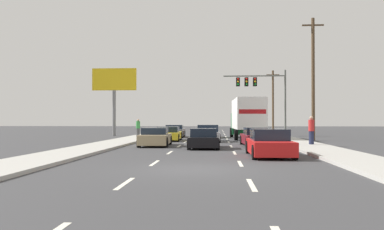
# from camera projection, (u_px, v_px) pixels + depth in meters

# --- Properties ---
(ground_plane) EXTENTS (140.00, 140.00, 0.00)m
(ground_plane) POSITION_uv_depth(u_px,v_px,m) (209.00, 137.00, 38.39)
(ground_plane) COLOR #3D3D3F
(sidewalk_right) EXTENTS (2.66, 80.00, 0.14)m
(sidewalk_right) POSITION_uv_depth(u_px,v_px,m) (285.00, 139.00, 32.98)
(sidewalk_right) COLOR #B2AFA8
(sidewalk_right) RESTS_ON ground_plane
(sidewalk_left) EXTENTS (2.66, 80.00, 0.14)m
(sidewalk_left) POSITION_uv_depth(u_px,v_px,m) (133.00, 139.00, 33.83)
(sidewalk_left) COLOR #B2AFA8
(sidewalk_left) RESTS_ON ground_plane
(lane_markings) EXTENTS (3.54, 62.00, 0.01)m
(lane_markings) POSITION_uv_depth(u_px,v_px,m) (208.00, 139.00, 35.28)
(lane_markings) COLOR silver
(lane_markings) RESTS_ON ground_plane
(car_gray) EXTENTS (2.06, 4.14, 1.23)m
(car_gray) POSITION_uv_depth(u_px,v_px,m) (175.00, 131.00, 39.09)
(car_gray) COLOR slate
(car_gray) RESTS_ON ground_plane
(car_yellow) EXTENTS (2.09, 4.43, 1.17)m
(car_yellow) POSITION_uv_depth(u_px,v_px,m) (169.00, 134.00, 32.37)
(car_yellow) COLOR yellow
(car_yellow) RESTS_ON ground_plane
(car_tan) EXTENTS (2.05, 4.20, 1.21)m
(car_tan) POSITION_uv_depth(u_px,v_px,m) (155.00, 138.00, 25.63)
(car_tan) COLOR tan
(car_tan) RESTS_ON ground_plane
(car_orange) EXTENTS (2.08, 4.14, 1.25)m
(car_orange) POSITION_uv_depth(u_px,v_px,m) (207.00, 132.00, 37.90)
(car_orange) COLOR orange
(car_orange) RESTS_ON ground_plane
(car_silver) EXTENTS (2.05, 4.33, 1.34)m
(car_silver) POSITION_uv_depth(u_px,v_px,m) (208.00, 134.00, 31.04)
(car_silver) COLOR #B7BABF
(car_silver) RESTS_ON ground_plane
(car_black) EXTENTS (1.92, 4.09, 1.21)m
(car_black) POSITION_uv_depth(u_px,v_px,m) (204.00, 139.00, 23.64)
(car_black) COLOR black
(car_black) RESTS_ON ground_plane
(box_truck) EXTENTS (2.77, 9.19, 3.57)m
(box_truck) POSITION_uv_depth(u_px,v_px,m) (247.00, 116.00, 34.98)
(box_truck) COLOR white
(box_truck) RESTS_ON ground_plane
(car_maroon) EXTENTS (2.01, 4.52, 1.22)m
(car_maroon) POSITION_uv_depth(u_px,v_px,m) (257.00, 138.00, 25.59)
(car_maroon) COLOR maroon
(car_maroon) RESTS_ON ground_plane
(car_red) EXTENTS (1.96, 4.34, 1.30)m
(car_red) POSITION_uv_depth(u_px,v_px,m) (269.00, 144.00, 18.32)
(car_red) COLOR red
(car_red) RESTS_ON ground_plane
(traffic_signal_mast) EXTENTS (6.80, 0.69, 7.19)m
(traffic_signal_mast) POSITION_uv_depth(u_px,v_px,m) (257.00, 86.00, 42.23)
(traffic_signal_mast) COLOR #595B56
(traffic_signal_mast) RESTS_ON ground_plane
(utility_pole_mid) EXTENTS (1.80, 0.28, 10.31)m
(utility_pole_mid) POSITION_uv_depth(u_px,v_px,m) (313.00, 78.00, 32.48)
(utility_pole_mid) COLOR brown
(utility_pole_mid) RESTS_ON ground_plane
(utility_pole_far) EXTENTS (1.80, 0.28, 8.66)m
(utility_pole_far) POSITION_uv_depth(u_px,v_px,m) (273.00, 100.00, 54.13)
(utility_pole_far) COLOR brown
(utility_pole_far) RESTS_ON ground_plane
(roadside_billboard) EXTENTS (4.83, 0.36, 7.33)m
(roadside_billboard) POSITION_uv_depth(u_px,v_px,m) (114.00, 87.00, 41.87)
(roadside_billboard) COLOR slate
(roadside_billboard) RESTS_ON ground_plane
(pedestrian_near_corner) EXTENTS (0.38, 0.38, 1.84)m
(pedestrian_near_corner) POSITION_uv_depth(u_px,v_px,m) (311.00, 130.00, 25.22)
(pedestrian_near_corner) COLOR #1E233F
(pedestrian_near_corner) RESTS_ON sidewalk_right
(pedestrian_mid_block) EXTENTS (0.38, 0.38, 1.69)m
(pedestrian_mid_block) POSITION_uv_depth(u_px,v_px,m) (138.00, 128.00, 37.08)
(pedestrian_mid_block) COLOR #3F3F42
(pedestrian_mid_block) RESTS_ON sidewalk_left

